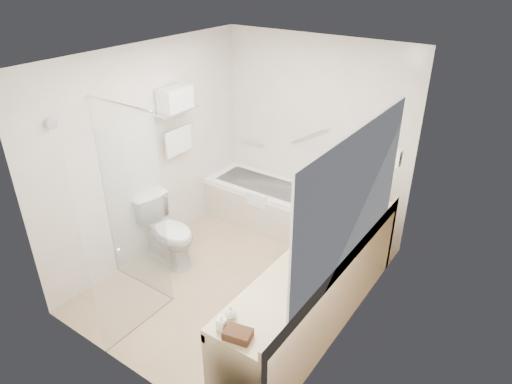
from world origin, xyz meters
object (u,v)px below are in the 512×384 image
Objects in this scene: vanity_counter at (317,273)px; water_bottle_left at (365,193)px; amenity_basket at (238,334)px; toilet at (167,231)px; bathtub at (265,203)px.

vanity_counter is 1.29m from water_bottle_left.
vanity_counter reaches higher than amenity_basket.
toilet is at bearing 148.29° from amenity_basket.
amenity_basket is at bearing -59.97° from bathtub.
water_bottle_left is at bearing 92.01° from amenity_basket.
vanity_counter is 13.35× the size of amenity_basket.
water_bottle_left is (-0.09, 1.25, 0.29)m from vanity_counter.
vanity_counter reaches higher than toilet.
water_bottle_left is (-0.09, 2.50, 0.04)m from amenity_basket.
toilet is 3.97× the size of amenity_basket.
water_bottle_left reaches higher than amenity_basket.
toilet is (-0.45, -1.42, 0.12)m from bathtub.
amenity_basket is at bearing -87.99° from water_bottle_left.
amenity_basket reaches higher than toilet.
water_bottle_left reaches higher than toilet.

